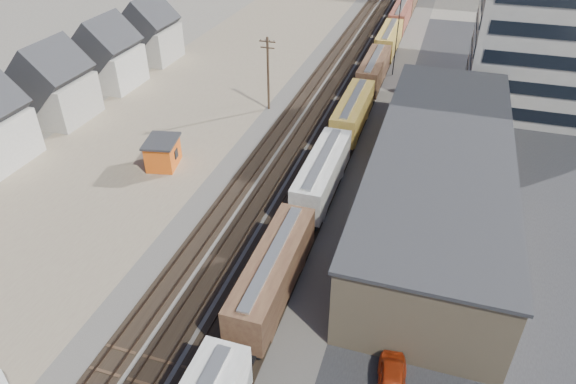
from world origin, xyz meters
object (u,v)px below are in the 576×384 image
(utility_pole_north, at_px, (268,72))
(parked_car_red, at_px, (392,383))
(freight_train, at_px, (364,89))
(maintenance_shed, at_px, (163,153))
(parked_car_blue, at_px, (484,130))

(utility_pole_north, distance_m, parked_car_red, 45.61)
(freight_train, height_order, parked_car_red, freight_train)
(utility_pole_north, height_order, parked_car_red, utility_pole_north)
(utility_pole_north, bearing_deg, maintenance_shed, -109.34)
(freight_train, distance_m, parked_car_blue, 16.43)
(freight_train, xyz_separation_m, utility_pole_north, (-12.30, -4.18, 2.50))
(parked_car_red, bearing_deg, utility_pole_north, 113.04)
(freight_train, bearing_deg, parked_car_red, -76.92)
(utility_pole_north, xyz_separation_m, parked_car_blue, (28.20, 0.55, -4.48))
(maintenance_shed, bearing_deg, freight_train, 49.92)
(parked_car_blue, bearing_deg, utility_pole_north, 143.29)
(parked_car_red, bearing_deg, freight_train, 96.49)
(freight_train, relative_size, parked_car_red, 24.93)
(utility_pole_north, bearing_deg, parked_car_blue, 1.12)
(parked_car_red, xyz_separation_m, parked_car_blue, (5.76, 40.01, 0.01))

